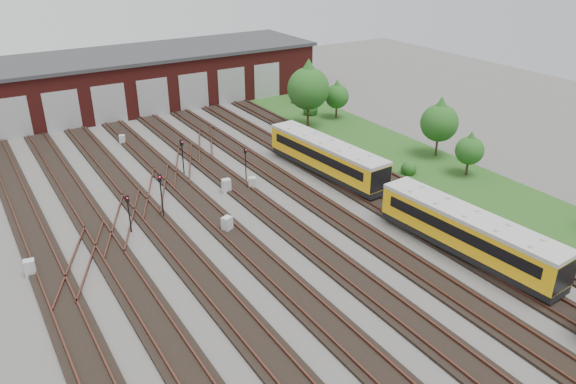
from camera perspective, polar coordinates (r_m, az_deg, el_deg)
ground at (r=37.79m, az=-0.10°, el=-6.30°), size 120.00×120.00×0.00m
track_network at (r=38.09m, az=-0.79°, el=-5.84°), size 30.40×70.00×0.33m
maintenance_shed at (r=71.43m, az=-17.54°, el=10.63°), size 51.00×12.50×6.35m
grass_verge at (r=55.50m, az=11.25°, el=3.86°), size 8.00×55.00×0.05m
metro_train at (r=38.61m, az=17.84°, el=-3.91°), size 3.43×45.49×2.76m
signal_mast_0 at (r=41.06m, az=-15.91°, el=-1.65°), size 0.25×0.23×2.90m
signal_mast_1 at (r=42.07m, az=-12.77°, el=0.07°), size 0.30×0.29×3.67m
signal_mast_2 at (r=49.58m, az=-10.68°, el=3.94°), size 0.31×0.29×3.34m
signal_mast_3 at (r=47.62m, az=-4.33°, el=3.20°), size 0.27×0.25×3.11m
relay_cabinet_0 at (r=38.85m, az=-24.75°, el=-7.00°), size 0.72×0.63×1.09m
relay_cabinet_1 at (r=59.29m, az=-16.48°, el=5.14°), size 0.69×0.64×0.92m
relay_cabinet_2 at (r=40.43m, az=-6.21°, el=-3.28°), size 0.85×0.79×1.14m
relay_cabinet_3 at (r=46.43m, az=-6.29°, el=0.64°), size 0.75×0.65×1.15m
relay_cabinet_4 at (r=46.87m, az=-3.64°, el=0.91°), size 0.77×0.72×1.03m
tree_0 at (r=60.89m, az=2.09°, el=10.96°), size 4.52×4.52×7.49m
tree_1 at (r=64.53m, az=5.00°, el=9.94°), size 2.72×2.72×4.51m
tree_2 at (r=54.48m, az=15.17°, el=7.22°), size 3.52×3.52×5.84m
tree_3 at (r=51.10m, az=18.01°, el=4.34°), size 2.47×2.47×4.09m
bush_0 at (r=50.72m, az=12.18°, el=2.52°), size 1.38×1.38×1.38m
bush_1 at (r=66.20m, az=2.31°, el=8.58°), size 1.73×1.73×1.73m
bush_2 at (r=70.84m, az=0.89°, el=9.52°), size 1.30×1.30×1.30m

